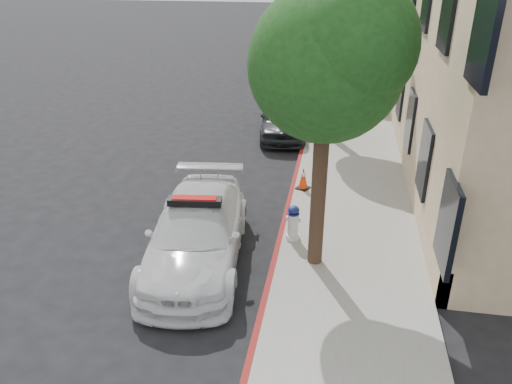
{
  "coord_description": "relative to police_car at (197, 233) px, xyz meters",
  "views": [
    {
      "loc": [
        3.19,
        -10.93,
        6.01
      ],
      "look_at": [
        1.42,
        -0.66,
        1.0
      ],
      "focal_mm": 35.0,
      "sensor_mm": 36.0,
      "label": 1
    }
  ],
  "objects": [
    {
      "name": "traffic_cone",
      "position": [
        1.94,
        3.72,
        -0.23
      ],
      "size": [
        0.43,
        0.43,
        0.63
      ],
      "rotation": [
        0.0,
        0.0,
        -0.41
      ],
      "color": "black",
      "rests_on": "sidewalk"
    },
    {
      "name": "parked_car_far",
      "position": [
        -0.53,
        17.31,
        -0.05
      ],
      "size": [
        1.46,
        3.93,
        1.28
      ],
      "primitive_type": "imported",
      "rotation": [
        0.0,
        0.0,
        -0.03
      ],
      "color": "#151F36",
      "rests_on": "ground"
    },
    {
      "name": "ground",
      "position": [
        -0.41,
        2.18,
        -0.69
      ],
      "size": [
        120.0,
        120.0,
        0.0
      ],
      "primitive_type": "plane",
      "color": "black",
      "rests_on": "ground"
    },
    {
      "name": "parked_car_mid",
      "position": [
        0.79,
        8.49,
        -0.02
      ],
      "size": [
        2.02,
        4.07,
        1.33
      ],
      "primitive_type": "imported",
      "rotation": [
        0.0,
        0.0,
        0.12
      ],
      "color": "black",
      "rests_on": "ground"
    },
    {
      "name": "sidewalk",
      "position": [
        3.19,
        12.18,
        -0.62
      ],
      "size": [
        3.2,
        50.0,
        0.15
      ],
      "primitive_type": "cube",
      "color": "gray",
      "rests_on": "ground"
    },
    {
      "name": "tree_mid",
      "position": [
        2.52,
        8.17,
        3.47
      ],
      "size": [
        2.77,
        2.64,
        5.43
      ],
      "color": "black",
      "rests_on": "sidewalk"
    },
    {
      "name": "fire_hydrant",
      "position": [
        1.94,
        1.01,
        -0.14
      ],
      "size": [
        0.35,
        0.32,
        0.83
      ],
      "rotation": [
        0.0,
        0.0,
        -0.32
      ],
      "color": "silver",
      "rests_on": "sidewalk"
    },
    {
      "name": "tree_near",
      "position": [
        2.52,
        0.17,
        3.58
      ],
      "size": [
        2.92,
        2.82,
        5.62
      ],
      "color": "black",
      "rests_on": "sidewalk"
    },
    {
      "name": "curb_strip",
      "position": [
        1.65,
        12.18,
        -0.62
      ],
      "size": [
        0.12,
        50.0,
        0.15
      ],
      "primitive_type": "cube",
      "color": "maroon",
      "rests_on": "ground"
    },
    {
      "name": "police_car",
      "position": [
        0.0,
        0.0,
        0.0
      ],
      "size": [
        2.47,
        4.93,
        1.52
      ],
      "rotation": [
        0.0,
        0.0,
        0.12
      ],
      "color": "white",
      "rests_on": "ground"
    }
  ]
}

